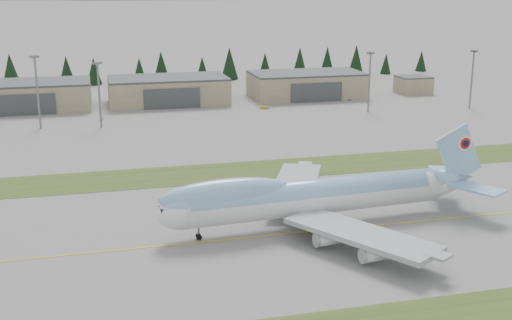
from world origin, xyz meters
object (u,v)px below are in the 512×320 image
object	(u,v)px
service_vehicle_c	(348,100)
boeing_747_freighter	(313,196)
hangar_left	(28,95)
hangar_right	(307,85)
service_vehicle_b	(265,109)
service_vehicle_a	(101,119)
hangar_center	(168,90)

from	to	relation	value
service_vehicle_c	boeing_747_freighter	bearing A→B (deg)	-104.23
boeing_747_freighter	hangar_left	bearing A→B (deg)	110.73
hangar_right	service_vehicle_b	distance (m)	33.45
service_vehicle_b	service_vehicle_c	xyz separation A→B (m)	(39.56, 10.37, 0.00)
hangar_left	service_vehicle_c	size ratio (longest dim) A/B	13.32
boeing_747_freighter	service_vehicle_c	size ratio (longest dim) A/B	20.09
hangar_left	service_vehicle_a	xyz separation A→B (m)	(27.34, -27.50, -5.39)
service_vehicle_b	service_vehicle_c	bearing A→B (deg)	-65.15
boeing_747_freighter	hangar_left	xyz separation A→B (m)	(-67.43, 146.48, -0.91)
service_vehicle_c	service_vehicle_b	bearing A→B (deg)	-154.69
service_vehicle_a	service_vehicle_c	bearing A→B (deg)	15.94
hangar_right	service_vehicle_c	xyz separation A→B (m)	(14.91, -11.59, -5.39)
hangar_left	service_vehicle_a	bearing A→B (deg)	-45.16
hangar_left	service_vehicle_b	bearing A→B (deg)	-13.66
service_vehicle_b	hangar_center	bearing A→B (deg)	68.33
service_vehicle_b	service_vehicle_c	world-z (taller)	service_vehicle_b
hangar_left	service_vehicle_a	world-z (taller)	hangar_left
hangar_center	service_vehicle_c	xyz separation A→B (m)	(74.91, -11.59, -5.39)
boeing_747_freighter	hangar_right	distance (m)	154.01
hangar_left	hangar_center	world-z (taller)	same
hangar_right	service_vehicle_a	size ratio (longest dim) A/B	15.62
boeing_747_freighter	hangar_right	size ratio (longest dim) A/B	1.51
hangar_left	hangar_right	distance (m)	115.00
service_vehicle_a	hangar_center	bearing A→B (deg)	51.96
boeing_747_freighter	service_vehicle_a	world-z (taller)	boeing_747_freighter
service_vehicle_a	service_vehicle_b	xyz separation A→B (m)	(63.01, 5.54, 0.00)
boeing_747_freighter	hangar_right	bearing A→B (deg)	68.01
hangar_left	service_vehicle_b	distance (m)	93.13
hangar_right	service_vehicle_a	bearing A→B (deg)	-162.58
hangar_left	service_vehicle_b	size ratio (longest dim) A/B	13.38
hangar_right	service_vehicle_b	xyz separation A→B (m)	(-24.65, -21.95, -5.39)
hangar_center	service_vehicle_a	world-z (taller)	hangar_center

